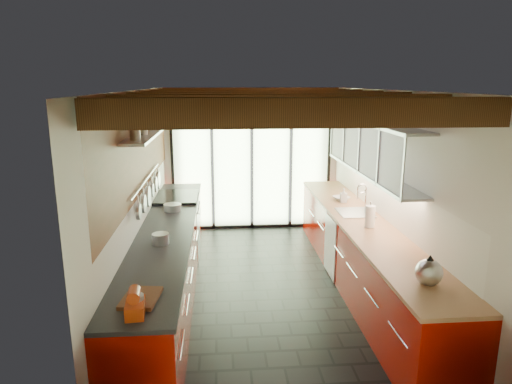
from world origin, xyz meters
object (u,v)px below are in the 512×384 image
soap_bottle (344,195)px  bowl (341,198)px  stand_mixer (135,304)px  paper_towel (370,217)px  kettle (429,271)px

soap_bottle → bowl: bearing=90.0°
stand_mixer → paper_towel: paper_towel is taller
kettle → bowl: 3.01m
kettle → stand_mixer: bearing=-172.1°
stand_mixer → kettle: kettle is taller
kettle → bowl: kettle is taller
stand_mixer → kettle: (2.54, 0.35, 0.04)m
stand_mixer → soap_bottle: (2.54, 3.23, 0.02)m
stand_mixer → paper_towel: (2.54, 2.00, 0.05)m
stand_mixer → bowl: 4.21m
stand_mixer → soap_bottle: bearing=51.8°
soap_bottle → paper_towel: bearing=-90.0°
stand_mixer → bowl: bearing=52.9°
kettle → bowl: bearing=90.0°
soap_bottle → bowl: 0.15m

